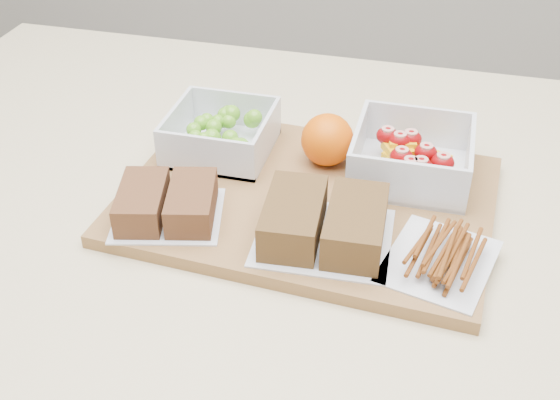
# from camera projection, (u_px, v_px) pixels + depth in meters

# --- Properties ---
(cutting_board) EXTENTS (0.44, 0.32, 0.02)m
(cutting_board) POSITION_uv_depth(u_px,v_px,m) (307.00, 200.00, 0.82)
(cutting_board) COLOR olive
(cutting_board) RESTS_ON counter
(grape_container) EXTENTS (0.12, 0.12, 0.05)m
(grape_container) POSITION_uv_depth(u_px,v_px,m) (223.00, 134.00, 0.88)
(grape_container) COLOR silver
(grape_container) RESTS_ON cutting_board
(fruit_container) EXTENTS (0.14, 0.14, 0.06)m
(fruit_container) POSITION_uv_depth(u_px,v_px,m) (411.00, 159.00, 0.83)
(fruit_container) COLOR silver
(fruit_container) RESTS_ON cutting_board
(orange) EXTENTS (0.06, 0.06, 0.06)m
(orange) POSITION_uv_depth(u_px,v_px,m) (327.00, 140.00, 0.85)
(orange) COLOR #EC5D05
(orange) RESTS_ON cutting_board
(sandwich_bag_left) EXTENTS (0.14, 0.13, 0.04)m
(sandwich_bag_left) POSITION_uv_depth(u_px,v_px,m) (167.00, 203.00, 0.77)
(sandwich_bag_left) COLOR silver
(sandwich_bag_left) RESTS_ON cutting_board
(sandwich_bag_center) EXTENTS (0.15, 0.13, 0.04)m
(sandwich_bag_center) POSITION_uv_depth(u_px,v_px,m) (324.00, 222.00, 0.74)
(sandwich_bag_center) COLOR silver
(sandwich_bag_center) RESTS_ON cutting_board
(pretzel_bag) EXTENTS (0.13, 0.14, 0.03)m
(pretzel_bag) POSITION_uv_depth(u_px,v_px,m) (441.00, 252.00, 0.71)
(pretzel_bag) COLOR silver
(pretzel_bag) RESTS_ON cutting_board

